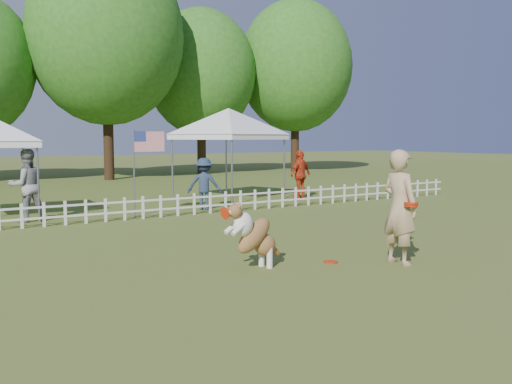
% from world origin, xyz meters
% --- Properties ---
extents(ground, '(120.00, 120.00, 0.00)m').
position_xyz_m(ground, '(0.00, 0.00, 0.00)').
color(ground, '#445B1C').
rests_on(ground, ground).
extents(picket_fence, '(22.00, 0.08, 0.60)m').
position_xyz_m(picket_fence, '(0.00, 7.00, 0.30)').
color(picket_fence, silver).
rests_on(picket_fence, ground).
extents(handler, '(0.48, 0.72, 1.94)m').
position_xyz_m(handler, '(0.89, -0.41, 0.97)').
color(handler, tan).
rests_on(handler, ground).
extents(dog, '(1.12, 0.51, 1.12)m').
position_xyz_m(dog, '(-1.37, 0.58, 0.56)').
color(dog, brown).
rests_on(dog, ground).
extents(frisbee_on_turf, '(0.30, 0.30, 0.02)m').
position_xyz_m(frisbee_on_turf, '(-0.02, 0.28, 0.01)').
color(frisbee_on_turf, red).
rests_on(frisbee_on_turf, ground).
extents(canopy_tent_right, '(3.72, 3.72, 3.06)m').
position_xyz_m(canopy_tent_right, '(3.52, 9.87, 1.53)').
color(canopy_tent_right, white).
rests_on(canopy_tent_right, ground).
extents(flag_pole, '(0.91, 0.21, 2.35)m').
position_xyz_m(flag_pole, '(-0.79, 7.50, 1.18)').
color(flag_pole, gray).
rests_on(flag_pole, ground).
extents(spectator_a, '(0.96, 0.78, 1.84)m').
position_xyz_m(spectator_a, '(-3.40, 8.15, 0.92)').
color(spectator_a, gray).
rests_on(spectator_a, ground).
extents(spectator_b, '(1.14, 1.02, 1.53)m').
position_xyz_m(spectator_b, '(1.51, 7.85, 0.77)').
color(spectator_b, '#23324B').
rests_on(spectator_b, ground).
extents(spectator_c, '(1.07, 0.66, 1.70)m').
position_xyz_m(spectator_c, '(5.69, 8.66, 0.85)').
color(spectator_c, red).
rests_on(spectator_c, ground).
extents(tree_center_right, '(7.60, 7.60, 12.60)m').
position_xyz_m(tree_center_right, '(3.00, 21.00, 6.30)').
color(tree_center_right, '#2B5D1A').
rests_on(tree_center_right, ground).
extents(tree_right, '(6.20, 6.20, 10.40)m').
position_xyz_m(tree_right, '(9.00, 22.50, 5.20)').
color(tree_right, '#2B5D1A').
rests_on(tree_right, ground).
extents(tree_far_right, '(7.00, 7.00, 11.40)m').
position_xyz_m(tree_far_right, '(15.00, 21.50, 5.70)').
color(tree_far_right, '#2B5D1A').
rests_on(tree_far_right, ground).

